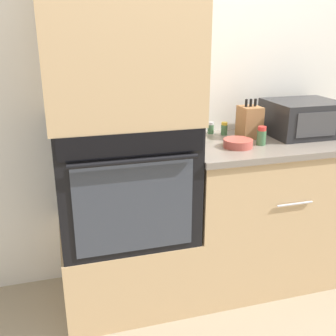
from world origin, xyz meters
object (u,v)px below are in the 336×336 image
Objects in this scene: condiment_jar_near at (224,129)px; bowl at (238,143)px; microwave at (302,118)px; condiment_jar_back at (197,129)px; condiment_jar_mid at (211,128)px; wall_oven at (124,178)px; knife_block at (249,122)px; condiment_jar_far at (262,136)px.

bowl is at bearing -97.61° from condiment_jar_near.
condiment_jar_back is (-0.63, 0.17, -0.07)m from microwave.
wall_oven is at bearing -158.03° from condiment_jar_mid.
bowl is (-0.50, -0.15, -0.08)m from microwave.
condiment_jar_mid is (-0.19, 0.15, -0.06)m from knife_block.
wall_oven is 0.68m from condiment_jar_mid.
microwave is at bearing -14.87° from condiment_jar_back.
microwave reaches higher than wall_oven.
condiment_jar_near is at bearing 140.96° from knife_block.
wall_oven reaches higher than condiment_jar_near.
bowl is 2.07× the size of condiment_jar_near.
bowl is (0.64, -0.09, 0.17)m from wall_oven.
wall_oven is at bearing -173.29° from knife_block.
condiment_jar_far is at bearing -93.15° from knife_block.
condiment_jar_near is (0.04, 0.28, 0.02)m from bowl.
condiment_jar_near is 1.10× the size of condiment_jar_mid.
condiment_jar_back is (-0.27, 0.31, -0.02)m from condiment_jar_far.
microwave is 0.57m from condiment_jar_mid.
wall_oven is at bearing -164.19° from condiment_jar_near.
wall_oven reaches higher than bowl.
condiment_jar_near is (0.67, 0.19, 0.19)m from wall_oven.
knife_block reaches higher than bowl.
condiment_jar_far is 0.42m from condiment_jar_back.
microwave reaches higher than condiment_jar_far.
condiment_jar_mid is at bearing 119.04° from condiment_jar_far.
condiment_jar_back is (0.51, 0.23, 0.18)m from wall_oven.
condiment_jar_back is at bearing 111.74° from bowl.
condiment_jar_mid is (-0.07, 0.05, -0.00)m from condiment_jar_near.
bowl is at bearing -163.33° from microwave.
wall_oven reaches higher than condiment_jar_far.
condiment_jar_far is at bearing 2.68° from bowl.
microwave is at bearing 3.21° from wall_oven.
microwave reaches higher than condiment_jar_mid.
microwave is at bearing 16.67° from bowl.
condiment_jar_far reaches higher than condiment_jar_mid.
knife_block is 0.25m from bowl.
condiment_jar_near is 0.17m from condiment_jar_back.
microwave is at bearing -18.57° from condiment_jar_mid.
microwave reaches higher than condiment_jar_near.
condiment_jar_near is 1.10× the size of condiment_jar_back.
wall_oven is 3.07× the size of knife_block.
condiment_jar_near is at bearing 15.81° from wall_oven.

